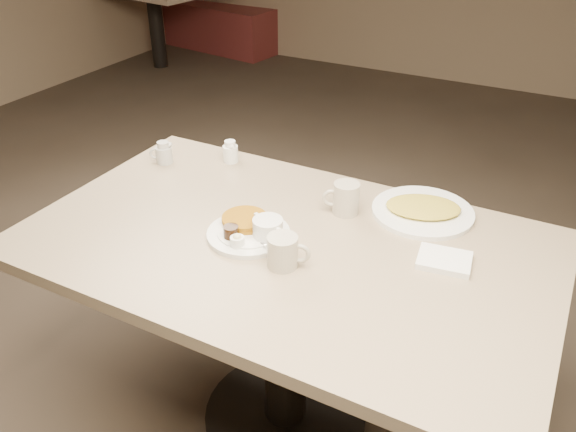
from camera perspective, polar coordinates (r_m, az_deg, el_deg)
The scene contains 10 objects.
room at distance 1.41m, azimuth -0.41°, elevation 20.23°, with size 7.04×8.04×2.84m.
diner_table at distance 1.76m, azimuth -0.31°, elevation -7.00°, with size 1.50×0.90×0.75m.
main_plate at distance 1.67m, azimuth -3.61°, elevation -1.33°, with size 0.32×0.32×0.07m.
coffee_mug_near at distance 1.53m, azimuth -0.43°, elevation -3.47°, with size 0.13×0.10×0.09m.
napkin at distance 1.62m, azimuth 15.08°, elevation -4.22°, with size 0.15×0.13×0.02m.
coffee_mug_far at distance 1.77m, azimuth 5.64°, elevation 1.73°, with size 0.12×0.11×0.10m.
creamer_left at distance 2.13m, azimuth -12.11°, elevation 6.04°, with size 0.08×0.07×0.08m.
creamer_right at distance 2.10m, azimuth -5.67°, elevation 6.25°, with size 0.07×0.08×0.08m.
hash_plate at distance 1.82m, azimuth 13.09°, elevation 0.58°, with size 0.40×0.40×0.04m.
booth_back_left at distance 6.39m, azimuth -7.15°, elevation 19.61°, with size 1.57×1.76×1.12m.
Camera 1 is at (0.66, -1.22, 1.67)m, focal length 36.23 mm.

